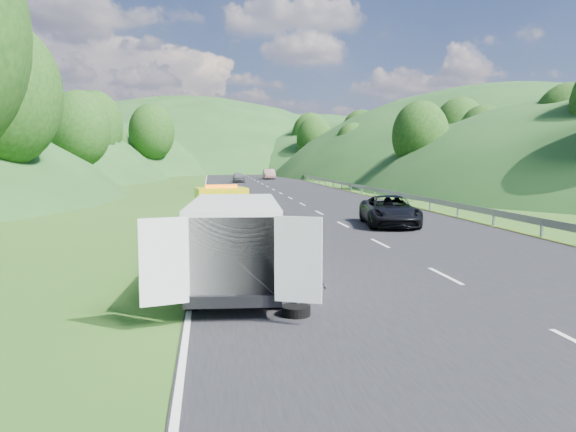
{
  "coord_description": "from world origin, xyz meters",
  "views": [
    {
      "loc": [
        -3.43,
        -16.51,
        3.29
      ],
      "look_at": [
        -0.79,
        2.29,
        1.3
      ],
      "focal_mm": 35.0,
      "sensor_mm": 36.0,
      "label": 1
    }
  ],
  "objects": [
    {
      "name": "worker",
      "position": [
        -1.52,
        -5.12,
        0.0
      ],
      "size": [
        1.08,
        0.72,
        1.56
      ],
      "primitive_type": "imported",
      "rotation": [
        0.0,
        0.0,
        0.14
      ],
      "color": "black",
      "rests_on": "ground"
    },
    {
      "name": "woman",
      "position": [
        -3.0,
        0.94,
        0.0
      ],
      "size": [
        0.48,
        0.61,
        1.56
      ],
      "primitive_type": "imported",
      "rotation": [
        0.0,
        0.0,
        1.69
      ],
      "color": "silver",
      "rests_on": "ground"
    },
    {
      "name": "guardrail",
      "position": [
        10.3,
        52.5,
        0.0
      ],
      "size": [
        0.06,
        140.0,
        1.52
      ],
      "primitive_type": "cube",
      "color": "gray",
      "rests_on": "ground"
    },
    {
      "name": "child",
      "position": [
        -2.26,
        0.2,
        0.0
      ],
      "size": [
        0.57,
        0.56,
        0.92
      ],
      "primitive_type": "imported",
      "rotation": [
        0.0,
        0.0,
        -0.75
      ],
      "color": "#D3C370",
      "rests_on": "ground"
    },
    {
      "name": "tow_truck",
      "position": [
        -2.84,
        4.36,
        1.09
      ],
      "size": [
        2.66,
        5.43,
        2.24
      ],
      "rotation": [
        0.0,
        0.0,
        0.15
      ],
      "color": "black",
      "rests_on": "ground"
    },
    {
      "name": "suitcase",
      "position": [
        -4.61,
        0.53,
        0.26
      ],
      "size": [
        0.34,
        0.23,
        0.51
      ],
      "primitive_type": "cube",
      "rotation": [
        0.0,
        0.0,
        -0.19
      ],
      "color": "brown",
      "rests_on": "ground"
    },
    {
      "name": "ground",
      "position": [
        0.0,
        0.0,
        0.0
      ],
      "size": [
        320.0,
        320.0,
        0.0
      ],
      "primitive_type": "plane",
      "color": "#38661E",
      "rests_on": "ground"
    },
    {
      "name": "white_van",
      "position": [
        -2.83,
        -2.8,
        1.27
      ],
      "size": [
        3.45,
        6.45,
        2.24
      ],
      "rotation": [
        0.0,
        0.0,
        -0.06
      ],
      "color": "black",
      "rests_on": "ground"
    },
    {
      "name": "tree_line_right",
      "position": [
        23.0,
        60.0,
        0.0
      ],
      "size": [
        14.0,
        140.0,
        14.0
      ],
      "primitive_type": null,
      "color": "#31591A",
      "rests_on": "ground"
    },
    {
      "name": "hills_backdrop",
      "position": [
        6.5,
        134.7,
        0.0
      ],
      "size": [
        201.0,
        288.6,
        44.0
      ],
      "primitive_type": null,
      "color": "#2D5B23",
      "rests_on": "ground"
    },
    {
      "name": "dist_car_b",
      "position": [
        5.45,
        67.47,
        0.0
      ],
      "size": [
        1.59,
        4.57,
        1.5
      ],
      "primitive_type": "imported",
      "color": "#835857",
      "rests_on": "ground"
    },
    {
      "name": "dist_car_a",
      "position": [
        0.38,
        57.36,
        0.0
      ],
      "size": [
        1.54,
        3.82,
        1.3
      ],
      "primitive_type": "imported",
      "color": "#505055",
      "rests_on": "ground"
    },
    {
      "name": "dist_car_c",
      "position": [
        4.24,
        96.51,
        0.0
      ],
      "size": [
        1.79,
        4.4,
        1.28
      ],
      "primitive_type": "imported",
      "color": "brown",
      "rests_on": "ground"
    },
    {
      "name": "road_surface",
      "position": [
        3.0,
        40.0,
        0.01
      ],
      "size": [
        14.0,
        200.0,
        0.02
      ],
      "primitive_type": "cube",
      "color": "black",
      "rests_on": "ground"
    },
    {
      "name": "spare_tire",
      "position": [
        -1.69,
        -5.26,
        0.0
      ],
      "size": [
        0.61,
        0.61,
        0.2
      ],
      "primitive_type": "cylinder",
      "color": "black",
      "rests_on": "ground"
    },
    {
      "name": "tree_line_left",
      "position": [
        -19.0,
        60.0,
        0.0
      ],
      "size": [
        14.0,
        140.0,
        14.0
      ],
      "primitive_type": null,
      "color": "#31591A",
      "rests_on": "ground"
    },
    {
      "name": "passing_suv",
      "position": [
        5.12,
        9.33,
        0.0
      ],
      "size": [
        3.11,
        5.47,
        1.44
      ],
      "primitive_type": "imported",
      "rotation": [
        0.0,
        0.0,
        -0.15
      ],
      "color": "black",
      "rests_on": "ground"
    }
  ]
}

